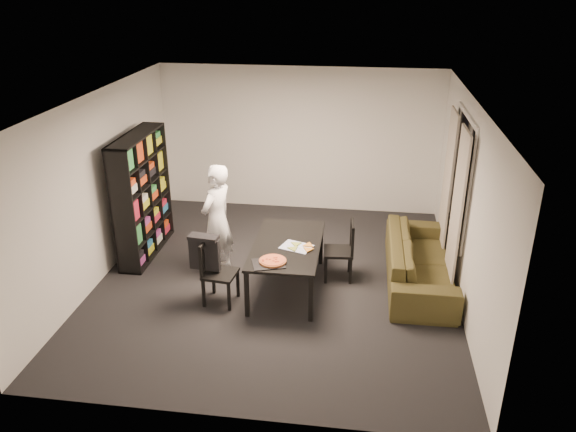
# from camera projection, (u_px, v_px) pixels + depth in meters

# --- Properties ---
(room) EXTENTS (5.01, 5.51, 2.61)m
(room) POSITION_uv_depth(u_px,v_px,m) (276.00, 196.00, 7.56)
(room) COLOR black
(room) RESTS_ON ground
(window_pane) EXTENTS (0.02, 1.40, 1.60)m
(window_pane) POSITION_uv_depth(u_px,v_px,m) (461.00, 175.00, 7.71)
(window_pane) COLOR black
(window_pane) RESTS_ON room
(window_frame) EXTENTS (0.03, 1.52, 1.72)m
(window_frame) POSITION_uv_depth(u_px,v_px,m) (460.00, 175.00, 7.71)
(window_frame) COLOR white
(window_frame) RESTS_ON room
(curtain_left) EXTENTS (0.03, 0.70, 2.25)m
(curtain_left) POSITION_uv_depth(u_px,v_px,m) (456.00, 213.00, 7.39)
(curtain_left) COLOR #BBB09F
(curtain_left) RESTS_ON room
(curtain_right) EXTENTS (0.03, 0.70, 2.25)m
(curtain_right) POSITION_uv_depth(u_px,v_px,m) (447.00, 186.00, 8.33)
(curtain_right) COLOR #BBB09F
(curtain_right) RESTS_ON room
(bookshelf) EXTENTS (0.35, 1.50, 1.90)m
(bookshelf) POSITION_uv_depth(u_px,v_px,m) (142.00, 196.00, 8.51)
(bookshelf) COLOR black
(bookshelf) RESTS_ON room
(dining_table) EXTENTS (0.91, 1.63, 0.68)m
(dining_table) POSITION_uv_depth(u_px,v_px,m) (287.00, 248.00, 7.64)
(dining_table) COLOR black
(dining_table) RESTS_ON room
(chair_left) EXTENTS (0.46, 0.46, 0.88)m
(chair_left) POSITION_uv_depth(u_px,v_px,m) (214.00, 267.00, 7.37)
(chair_left) COLOR black
(chair_left) RESTS_ON room
(chair_right) EXTENTS (0.44, 0.44, 0.88)m
(chair_right) POSITION_uv_depth(u_px,v_px,m) (345.00, 246.00, 7.94)
(chair_right) COLOR black
(chair_right) RESTS_ON room
(draped_jacket) EXTENTS (0.42, 0.22, 0.49)m
(draped_jacket) POSITION_uv_depth(u_px,v_px,m) (204.00, 251.00, 7.31)
(draped_jacket) COLOR black
(draped_jacket) RESTS_ON chair_left
(person) EXTENTS (0.59, 0.70, 1.65)m
(person) POSITION_uv_depth(u_px,v_px,m) (217.00, 220.00, 8.00)
(person) COLOR white
(person) RESTS_ON room
(baking_tray) EXTENTS (0.48, 0.43, 0.01)m
(baking_tray) POSITION_uv_depth(u_px,v_px,m) (268.00, 264.00, 7.09)
(baking_tray) COLOR black
(baking_tray) RESTS_ON dining_table
(pepperoni_pizza) EXTENTS (0.35, 0.35, 0.03)m
(pepperoni_pizza) POSITION_uv_depth(u_px,v_px,m) (273.00, 261.00, 7.11)
(pepperoni_pizza) COLOR #99502C
(pepperoni_pizza) RESTS_ON dining_table
(kitchen_towel) EXTENTS (0.48, 0.41, 0.01)m
(kitchen_towel) POSITION_uv_depth(u_px,v_px,m) (296.00, 247.00, 7.52)
(kitchen_towel) COLOR silver
(kitchen_towel) RESTS_ON dining_table
(pizza_slices) EXTENTS (0.43, 0.39, 0.01)m
(pizza_slices) POSITION_uv_depth(u_px,v_px,m) (301.00, 247.00, 7.50)
(pizza_slices) COLOR gold
(pizza_slices) RESTS_ON dining_table
(sofa) EXTENTS (0.88, 2.25, 0.66)m
(sofa) POSITION_uv_depth(u_px,v_px,m) (420.00, 261.00, 7.91)
(sofa) COLOR #383716
(sofa) RESTS_ON room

